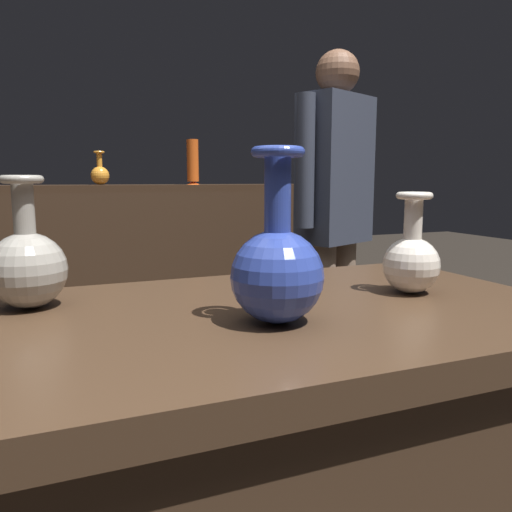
{
  "coord_description": "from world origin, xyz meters",
  "views": [
    {
      "loc": [
        -0.28,
        -0.78,
        1.02
      ],
      "look_at": [
        0.02,
        -0.04,
        0.9
      ],
      "focal_mm": 35.49,
      "sensor_mm": 36.0,
      "label": 1
    }
  ],
  "objects": [
    {
      "name": "back_display_shelf",
      "position": [
        0.0,
        2.2,
        0.49
      ],
      "size": [
        2.6,
        0.4,
        0.99
      ],
      "color": "#382619",
      "rests_on": "ground_plane"
    },
    {
      "name": "vase_centerpiece",
      "position": [
        0.04,
        -0.08,
        0.89
      ],
      "size": [
        0.14,
        0.14,
        0.27
      ],
      "color": "#2D429E",
      "rests_on": "display_plinth"
    },
    {
      "name": "vase_tall_behind",
      "position": [
        0.37,
        0.01,
        0.87
      ],
      "size": [
        0.11,
        0.11,
        0.2
      ],
      "color": "silver",
      "rests_on": "display_plinth"
    },
    {
      "name": "vase_left_accent",
      "position": [
        -0.32,
        0.16,
        0.88
      ],
      "size": [
        0.13,
        0.13,
        0.23
      ],
      "color": "gray",
      "rests_on": "display_plinth"
    },
    {
      "name": "shelf_vase_center",
      "position": [
        0.0,
        2.26,
        1.05
      ],
      "size": [
        0.1,
        0.1,
        0.19
      ],
      "color": "orange",
      "rests_on": "back_display_shelf"
    },
    {
      "name": "shelf_vase_right",
      "position": [
        0.52,
        2.17,
        1.12
      ],
      "size": [
        0.08,
        0.08,
        0.26
      ],
      "color": "#E55B1E",
      "rests_on": "back_display_shelf"
    },
    {
      "name": "visitor_near_right",
      "position": [
        0.83,
        1.06,
        0.9
      ],
      "size": [
        0.44,
        0.3,
        1.53
      ],
      "rotation": [
        0.0,
        0.0,
        3.56
      ],
      "color": "#846B56",
      "rests_on": "ground_plane"
    }
  ]
}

